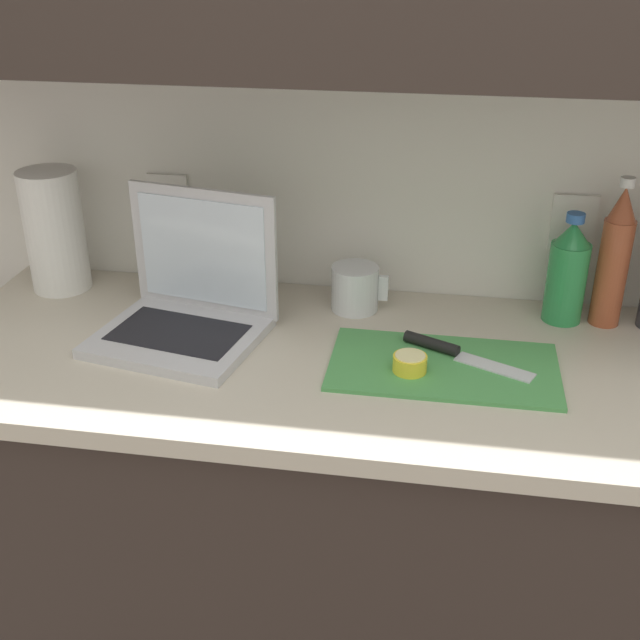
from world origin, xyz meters
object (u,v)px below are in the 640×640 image
Objects in this scene: laptop at (189,302)px; knife at (445,349)px; bottle_oil_tall at (614,259)px; bottle_water_clear at (567,273)px; cutting_board at (443,367)px; measuring_cup at (355,288)px; paper_towel_roll at (55,231)px; lemon_half_cut at (410,363)px.

knife is (0.50, -0.02, -0.05)m from laptop.
bottle_water_clear is at bearing -180.00° from bottle_oil_tall.
knife is 0.39m from bottle_oil_tall.
bottle_water_clear is at bearing 46.35° from cutting_board.
paper_towel_roll is at bearing 179.75° from measuring_cup.
paper_towel_roll is (-1.08, -0.02, 0.03)m from bottle_water_clear.
paper_towel_roll reaches higher than knife.
laptop is 1.43× the size of knife.
lemon_half_cut is 0.83m from paper_towel_roll.
measuring_cup reaches higher than lemon_half_cut.
cutting_board is 1.57× the size of paper_towel_roll.
lemon_half_cut is (-0.06, -0.08, 0.01)m from knife.
knife is 2.07× the size of measuring_cup.
laptop is at bearing -24.33° from paper_towel_roll.
cutting_board is at bearing -14.87° from paper_towel_roll.
knife is 0.92× the size of paper_towel_roll.
bottle_oil_tall is 0.09m from bottle_water_clear.
cutting_board is 0.05m from knife.
measuring_cup is (0.31, 0.15, -0.02)m from laptop.
knife is 1.07× the size of bottle_water_clear.
knife is at bearing -147.91° from bottle_oil_tall.
laptop reaches higher than lemon_half_cut.
paper_towel_roll is at bearing 165.13° from cutting_board.
paper_towel_roll is (-0.85, 0.22, 0.13)m from cutting_board.
laptop is 1.32× the size of paper_towel_roll.
bottle_water_clear is (0.73, 0.17, 0.04)m from laptop.
laptop is 0.75m from bottle_water_clear.
laptop reaches higher than knife.
cutting_board is at bearing -66.83° from knife.
bottle_water_clear is (0.23, 0.20, 0.09)m from knife.
measuring_cup is (-0.19, 0.18, 0.03)m from knife.
cutting_board is 0.30m from measuring_cup.
knife is at bearing -42.39° from measuring_cup.
measuring_cup is at bearing -0.25° from paper_towel_roll.
lemon_half_cut is at bearing -1.97° from laptop.
bottle_water_clear is (0.29, 0.27, 0.08)m from lemon_half_cut.
knife is 0.81× the size of bottle_oil_tall.
lemon_half_cut is 0.52× the size of measuring_cup.
cutting_board is at bearing 27.91° from lemon_half_cut.
bottle_oil_tall is (0.37, 0.27, 0.12)m from lemon_half_cut.
paper_towel_roll is (-1.16, -0.02, -0.01)m from bottle_oil_tall.
measuring_cup reaches higher than knife.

